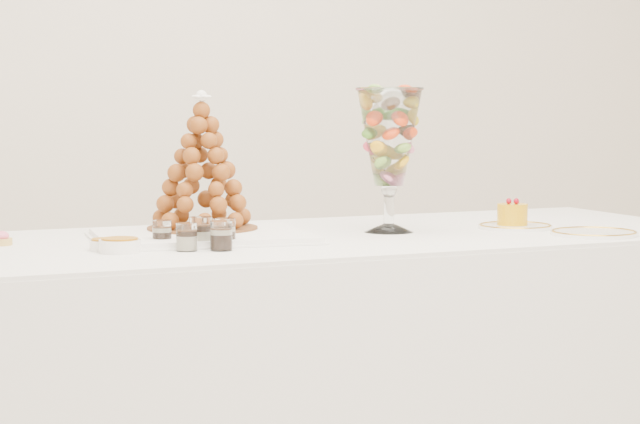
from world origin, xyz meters
name	(u,v)px	position (x,y,z in m)	size (l,w,h in m)	color
buffet_table	(320,391)	(0.07, 0.38, 0.42)	(2.29, 1.04, 0.85)	white
lace_tray	(203,236)	(-0.25, 0.40, 0.86)	(0.54, 0.40, 0.02)	white
macaron_vase	(389,139)	(0.28, 0.40, 1.10)	(0.18, 0.18, 0.39)	white
cake_plate	(515,227)	(0.65, 0.36, 0.85)	(0.21, 0.21, 0.01)	white
spare_plate	(594,233)	(0.77, 0.14, 0.85)	(0.23, 0.23, 0.01)	white
pink_tart	(1,239)	(-0.75, 0.45, 0.86)	(0.06, 0.06, 0.04)	tan
verrine_a	(162,233)	(-0.38, 0.30, 0.88)	(0.05, 0.05, 0.06)	white
verrine_b	(201,232)	(-0.29, 0.23, 0.89)	(0.06, 0.06, 0.08)	white
verrine_c	(225,232)	(-0.23, 0.24, 0.88)	(0.05, 0.05, 0.07)	white
verrine_d	(187,237)	(-0.34, 0.18, 0.88)	(0.05, 0.05, 0.07)	white
verrine_e	(221,236)	(-0.26, 0.16, 0.88)	(0.05, 0.05, 0.07)	white
ramekin_back	(106,245)	(-0.52, 0.26, 0.86)	(0.08, 0.08, 0.02)	white
ramekin_front	(120,246)	(-0.50, 0.20, 0.86)	(0.10, 0.10, 0.03)	white
croquembouche	(202,162)	(-0.22, 0.49, 1.04)	(0.29, 0.29, 0.37)	brown
mousse_cake	(512,214)	(0.64, 0.37, 0.89)	(0.09, 0.09, 0.08)	#E1A00A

